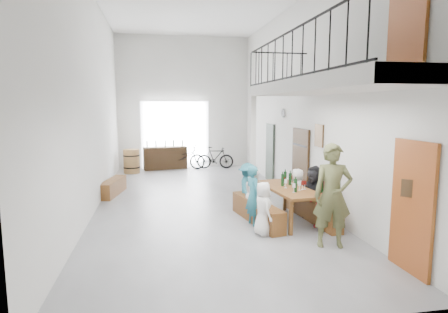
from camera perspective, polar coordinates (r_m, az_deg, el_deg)
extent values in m
plane|color=slate|center=(10.36, -3.36, -6.94)|extent=(12.00, 12.00, 0.00)
plane|color=silver|center=(16.00, -6.10, 8.15)|extent=(5.50, 0.00, 5.50)
plane|color=silver|center=(4.13, 6.72, 9.44)|extent=(5.50, 0.00, 5.50)
plane|color=silver|center=(10.07, -19.37, 8.03)|extent=(0.00, 12.00, 12.00)
plane|color=silver|center=(10.71, 11.44, 8.27)|extent=(0.00, 12.00, 12.00)
cube|color=white|center=(15.96, -7.44, 3.28)|extent=(2.80, 0.08, 2.80)
cube|color=brown|center=(6.58, 26.71, -6.94)|extent=(0.06, 0.95, 2.10)
cube|color=#392311|center=(10.54, 11.54, -1.28)|extent=(0.06, 1.10, 2.00)
cube|color=#2E3830|center=(13.15, 7.01, 0.59)|extent=(0.06, 0.80, 2.00)
cube|color=brown|center=(6.87, 26.23, 19.39)|extent=(0.06, 0.90, 1.95)
cube|color=#45311B|center=(9.44, 14.28, 3.11)|extent=(0.04, 0.45, 0.55)
cylinder|color=white|center=(11.82, 9.05, 6.56)|extent=(0.04, 0.28, 0.28)
cube|color=silver|center=(7.48, 15.28, 10.36)|extent=(1.50, 5.60, 0.25)
cube|color=black|center=(7.32, 10.13, 18.31)|extent=(0.03, 5.60, 0.03)
cube|color=black|center=(7.21, 9.97, 11.81)|extent=(0.03, 5.60, 0.03)
cube|color=black|center=(10.15, 8.46, 15.34)|extent=(1.50, 0.03, 0.03)
cube|color=silver|center=(9.90, 4.39, 0.84)|extent=(0.14, 0.14, 2.88)
cube|color=brown|center=(8.60, 9.72, -4.88)|extent=(1.02, 2.07, 0.06)
cube|color=brown|center=(7.81, 10.16, -9.19)|extent=(0.07, 0.07, 0.73)
cube|color=brown|center=(8.13, 14.55, -8.64)|extent=(0.07, 0.07, 0.73)
cube|color=brown|center=(9.32, 5.43, -6.31)|extent=(0.07, 0.07, 0.73)
cube|color=brown|center=(9.59, 9.26, -5.98)|extent=(0.07, 0.07, 0.73)
cube|color=brown|center=(8.60, 5.03, -8.35)|extent=(0.70, 2.15, 0.49)
cube|color=brown|center=(8.93, 13.31, -7.88)|extent=(0.46, 2.19, 0.50)
cylinder|color=black|center=(8.85, 10.04, -3.18)|extent=(0.07, 0.07, 0.35)
cylinder|color=black|center=(8.14, 10.85, -4.15)|extent=(0.07, 0.07, 0.35)
cylinder|color=black|center=(8.70, 8.92, -3.34)|extent=(0.07, 0.07, 0.35)
cylinder|color=black|center=(9.03, 9.30, -2.94)|extent=(0.07, 0.07, 0.35)
cube|color=brown|center=(11.62, -16.57, -4.49)|extent=(0.67, 1.64, 0.45)
cylinder|color=olive|center=(15.07, -13.91, -0.71)|extent=(0.62, 0.62, 0.93)
cylinder|color=black|center=(15.11, -13.88, -1.58)|extent=(0.64, 0.64, 0.05)
cylinder|color=black|center=(15.04, -13.93, 0.17)|extent=(0.64, 0.64, 0.05)
cube|color=#392311|center=(15.75, -8.94, -0.22)|extent=(1.82, 0.75, 0.93)
cylinder|color=black|center=(15.57, -11.64, 1.87)|extent=(0.06, 0.06, 0.28)
cylinder|color=black|center=(15.67, -10.33, 1.94)|extent=(0.06, 0.06, 0.28)
cylinder|color=black|center=(15.64, -8.95, 1.96)|extent=(0.06, 0.06, 0.28)
cylinder|color=black|center=(15.79, -7.70, 2.04)|extent=(0.06, 0.06, 0.28)
cylinder|color=black|center=(15.84, -6.37, 2.08)|extent=(0.06, 0.06, 0.28)
imported|color=white|center=(7.71, 5.95, -7.91)|extent=(0.42, 0.58, 1.10)
imported|color=#246979|center=(8.31, 4.48, -5.91)|extent=(0.41, 0.54, 1.33)
imported|color=white|center=(8.81, 4.66, -5.70)|extent=(0.45, 0.57, 1.16)
imported|color=#246979|center=(9.32, 3.59, -4.73)|extent=(0.66, 0.89, 1.23)
imported|color=maroon|center=(8.37, 14.57, -7.03)|extent=(0.47, 0.67, 1.05)
imported|color=black|center=(8.86, 13.50, -5.42)|extent=(0.82, 1.24, 1.28)
imported|color=white|center=(9.52, 11.09, -5.05)|extent=(0.53, 0.62, 1.08)
imported|color=brown|center=(7.25, 16.21, -5.74)|extent=(0.80, 0.62, 1.94)
imported|color=#1B471F|center=(11.17, 9.04, -4.71)|extent=(0.52, 0.48, 0.47)
imported|color=black|center=(15.67, -6.33, -0.12)|extent=(1.98, 1.15, 0.99)
imported|color=black|center=(15.69, -1.35, -0.18)|extent=(1.58, 0.66, 0.92)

